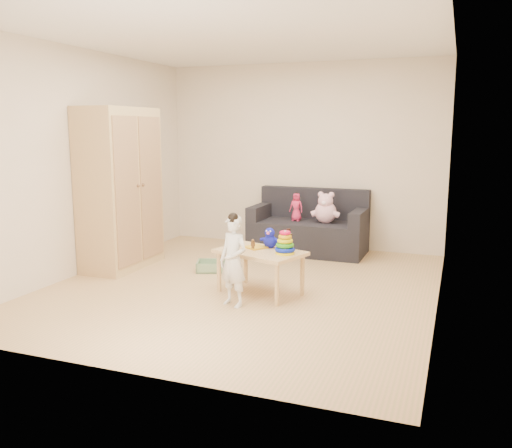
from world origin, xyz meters
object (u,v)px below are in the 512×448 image
at_px(sofa, 308,237).
at_px(toddler, 233,262).
at_px(play_table, 260,272).
at_px(wardrobe, 120,189).

xyz_separation_m(sofa, toddler, (-0.07, -2.46, 0.21)).
xyz_separation_m(play_table, toddler, (-0.10, -0.46, 0.20)).
bearing_deg(sofa, wardrobe, -140.65).
relative_size(sofa, play_table, 1.79).
xyz_separation_m(wardrobe, sofa, (1.94, 1.55, -0.75)).
relative_size(sofa, toddler, 1.80).
xyz_separation_m(sofa, play_table, (0.03, -2.00, 0.01)).
bearing_deg(sofa, toddler, -90.97).
xyz_separation_m(wardrobe, play_table, (1.98, -0.44, -0.74)).
bearing_deg(toddler, sofa, 109.33).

